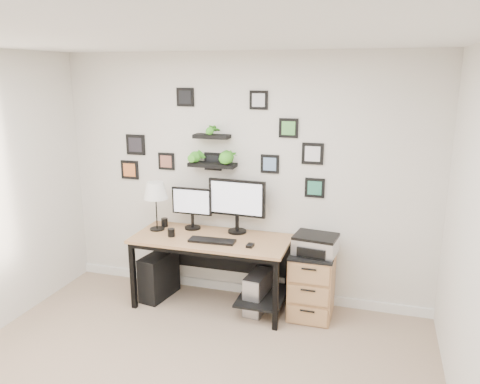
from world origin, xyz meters
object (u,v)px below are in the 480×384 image
(pc_tower_grey, at_px, (258,292))
(monitor_left, at_px, (192,205))
(desk, at_px, (216,248))
(mug, at_px, (171,233))
(table_lamp, at_px, (156,192))
(pc_tower_black, at_px, (159,275))
(printer, at_px, (316,244))
(file_cabinet, at_px, (312,284))
(monitor_right, at_px, (237,202))

(pc_tower_grey, bearing_deg, monitor_left, 166.22)
(desk, xyz_separation_m, mug, (-0.44, -0.12, 0.17))
(table_lamp, distance_m, pc_tower_black, 0.93)
(mug, height_order, pc_tower_grey, mug)
(monitor_left, xyz_separation_m, printer, (1.34, -0.13, -0.25))
(mug, relative_size, file_cabinet, 0.12)
(desk, bearing_deg, printer, 2.34)
(table_lamp, relative_size, file_cabinet, 0.78)
(monitor_right, xyz_separation_m, pc_tower_grey, (0.29, -0.21, -0.89))
(pc_tower_grey, relative_size, printer, 0.97)
(monitor_right, bearing_deg, mug, -153.10)
(desk, relative_size, pc_tower_grey, 3.74)
(monitor_left, height_order, mug, monitor_left)
(table_lamp, relative_size, mug, 6.29)
(table_lamp, relative_size, pc_tower_grey, 1.22)
(desk, distance_m, pc_tower_grey, 0.63)
(monitor_right, height_order, file_cabinet, monitor_right)
(desk, relative_size, table_lamp, 3.06)
(desk, relative_size, mug, 19.27)
(file_cabinet, relative_size, printer, 1.51)
(pc_tower_black, xyz_separation_m, printer, (1.67, 0.06, 0.52))
(monitor_left, xyz_separation_m, mug, (-0.11, -0.29, -0.22))
(mug, bearing_deg, table_lamp, 146.70)
(table_lamp, distance_m, printer, 1.74)
(monitor_left, height_order, monitor_right, monitor_right)
(monitor_right, bearing_deg, desk, -133.03)
(pc_tower_black, bearing_deg, monitor_left, 39.50)
(file_cabinet, bearing_deg, mug, -172.77)
(mug, distance_m, pc_tower_black, 0.60)
(table_lamp, xyz_separation_m, printer, (1.70, 0.01, -0.41))
(mug, bearing_deg, pc_tower_black, 154.53)
(pc_tower_black, height_order, printer, printer)
(desk, xyz_separation_m, file_cabinet, (1.00, 0.06, -0.29))
(mug, distance_m, printer, 1.47)
(table_lamp, height_order, mug, table_lamp)
(desk, distance_m, printer, 1.03)
(desk, height_order, pc_tower_black, desk)
(table_lamp, relative_size, printer, 1.18)
(printer, bearing_deg, pc_tower_black, -177.80)
(desk, distance_m, monitor_left, 0.53)
(monitor_left, xyz_separation_m, pc_tower_black, (-0.33, -0.19, -0.77))
(monitor_left, height_order, printer, monitor_left)
(monitor_left, bearing_deg, printer, -5.36)
(table_lamp, distance_m, mug, 0.47)
(monitor_right, bearing_deg, pc_tower_black, -165.81)
(monitor_left, height_order, pc_tower_black, monitor_left)
(table_lamp, bearing_deg, mug, -33.30)
(desk, bearing_deg, pc_tower_black, -178.01)
(monitor_right, relative_size, printer, 1.39)
(monitor_left, bearing_deg, table_lamp, -159.05)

